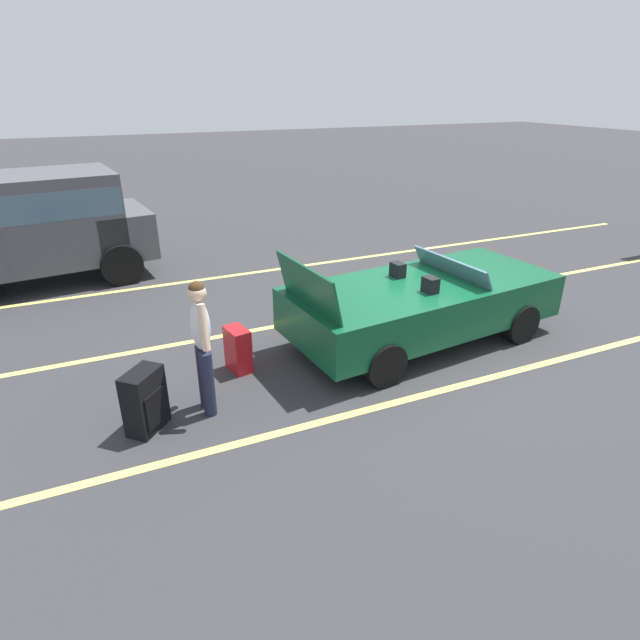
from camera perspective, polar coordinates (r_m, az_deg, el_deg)
name	(u,v)px	position (r m, az deg, el deg)	size (l,w,h in m)	color
ground_plane	(419,339)	(8.16, 10.83, -2.04)	(80.00, 80.00, 0.00)	#333335
lot_line_near	(477,381)	(7.21, 16.95, -6.48)	(18.00, 0.12, 0.01)	#EAE066
lot_line_mid	(377,308)	(9.16, 6.27, 1.30)	(18.00, 0.12, 0.01)	#EAE066
lot_line_far	(316,264)	(11.42, -0.44, 6.19)	(18.00, 0.12, 0.01)	#EAE066
convertible_car	(432,301)	(8.04, 12.25, 2.06)	(4.30, 2.18, 1.54)	#0F4C2D
suitcase_large_black	(145,401)	(6.16, -18.73, -8.45)	(0.53, 0.54, 0.74)	black
suitcase_medium_bright	(238,350)	(7.12, -9.03, -3.24)	(0.31, 0.44, 0.62)	red
traveler_person	(202,341)	(6.04, -12.89, -2.26)	(0.22, 0.60, 1.65)	#1E2338
parked_pickup_truck_near	(34,228)	(11.41, -29.00, 8.91)	(5.20, 2.57, 2.10)	#4C4C51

